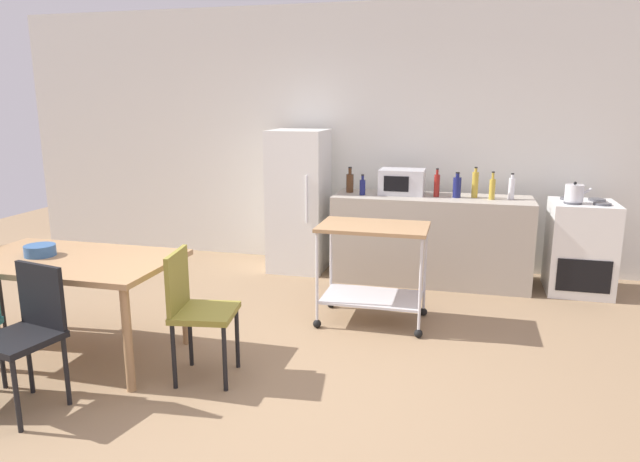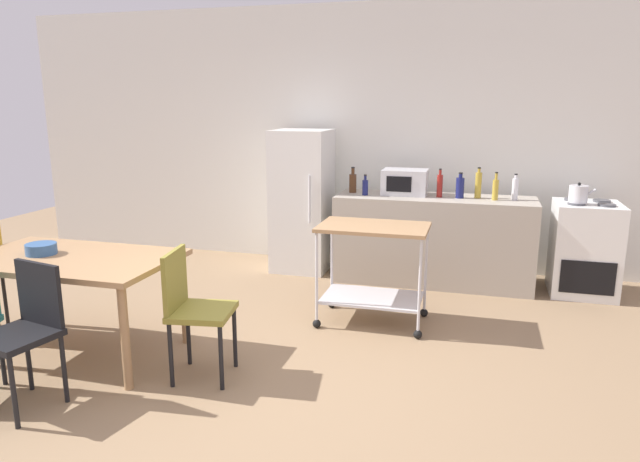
{
  "view_description": "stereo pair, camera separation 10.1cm",
  "coord_description": "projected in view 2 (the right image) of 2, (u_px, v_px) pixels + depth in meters",
  "views": [
    {
      "loc": [
        1.23,
        -3.31,
        1.86
      ],
      "look_at": [
        0.07,
        1.2,
        0.8
      ],
      "focal_mm": 32.27,
      "sensor_mm": 36.0,
      "label": 1
    },
    {
      "loc": [
        1.33,
        -3.28,
        1.86
      ],
      "look_at": [
        0.07,
        1.2,
        0.8
      ],
      "focal_mm": 32.27,
      "sensor_mm": 36.0,
      "label": 2
    }
  ],
  "objects": [
    {
      "name": "chair_olive",
      "position": [
        193.0,
        305.0,
        3.86
      ],
      "size": [
        0.46,
        0.46,
        0.89
      ],
      "rotation": [
        0.0,
        0.0,
        1.72
      ],
      "color": "olive",
      "rests_on": "ground_plane"
    },
    {
      "name": "bottle_olive_oil",
      "position": [
        478.0,
        185.0,
        5.75
      ],
      "size": [
        0.06,
        0.06,
        0.31
      ],
      "color": "gold",
      "rests_on": "kitchen_counter"
    },
    {
      "name": "bottle_vinegar",
      "position": [
        440.0,
        185.0,
        5.81
      ],
      "size": [
        0.06,
        0.06,
        0.29
      ],
      "color": "maroon",
      "rests_on": "kitchen_counter"
    },
    {
      "name": "bottle_hot_sauce",
      "position": [
        460.0,
        187.0,
        5.75
      ],
      "size": [
        0.08,
        0.08,
        0.26
      ],
      "color": "navy",
      "rests_on": "kitchen_counter"
    },
    {
      "name": "back_wall",
      "position": [
        361.0,
        137.0,
        6.52
      ],
      "size": [
        8.4,
        0.12,
        2.9
      ],
      "primitive_type": "cube",
      "color": "silver",
      "rests_on": "ground_plane"
    },
    {
      "name": "kitchen_counter",
      "position": [
        433.0,
        240.0,
        5.95
      ],
      "size": [
        2.0,
        0.64,
        0.9
      ],
      "primitive_type": "cube",
      "color": "#A89E8E",
      "rests_on": "ground_plane"
    },
    {
      "name": "kitchen_cart",
      "position": [
        373.0,
        258.0,
        4.81
      ],
      "size": [
        0.91,
        0.57,
        0.85
      ],
      "color": "#A37A51",
      "rests_on": "ground_plane"
    },
    {
      "name": "fruit_bowl",
      "position": [
        41.0,
        249.0,
        4.23
      ],
      "size": [
        0.22,
        0.22,
        0.08
      ],
      "primitive_type": "cylinder",
      "color": "#33598C",
      "rests_on": "dining_table"
    },
    {
      "name": "refrigerator",
      "position": [
        302.0,
        201.0,
        6.35
      ],
      "size": [
        0.6,
        0.63,
        1.55
      ],
      "color": "white",
      "rests_on": "ground_plane"
    },
    {
      "name": "kettle",
      "position": [
        578.0,
        194.0,
        5.4
      ],
      "size": [
        0.24,
        0.17,
        0.19
      ],
      "color": "silver",
      "rests_on": "stove_oven"
    },
    {
      "name": "bottle_soy_sauce",
      "position": [
        515.0,
        189.0,
        5.64
      ],
      "size": [
        0.06,
        0.06,
        0.26
      ],
      "color": "silver",
      "rests_on": "kitchen_counter"
    },
    {
      "name": "chair_black",
      "position": [
        26.0,
        326.0,
        3.5
      ],
      "size": [
        0.47,
        0.47,
        0.89
      ],
      "rotation": [
        0.0,
        0.0,
        -0.21
      ],
      "color": "black",
      "rests_on": "ground_plane"
    },
    {
      "name": "microwave",
      "position": [
        405.0,
        182.0,
        5.97
      ],
      "size": [
        0.46,
        0.35,
        0.26
      ],
      "color": "silver",
      "rests_on": "kitchen_counter"
    },
    {
      "name": "bottle_wine",
      "position": [
        495.0,
        189.0,
        5.63
      ],
      "size": [
        0.06,
        0.06,
        0.28
      ],
      "color": "gold",
      "rests_on": "kitchen_counter"
    },
    {
      "name": "ground_plane",
      "position": [
        261.0,
        385.0,
        3.84
      ],
      "size": [
        12.0,
        12.0,
        0.0
      ],
      "primitive_type": "plane",
      "color": "#8C7051"
    },
    {
      "name": "stove_oven",
      "position": [
        584.0,
        249.0,
        5.58
      ],
      "size": [
        0.6,
        0.61,
        0.92
      ],
      "color": "white",
      "rests_on": "ground_plane"
    },
    {
      "name": "bottle_soda",
      "position": [
        365.0,
        187.0,
        5.94
      ],
      "size": [
        0.06,
        0.06,
        0.21
      ],
      "color": "navy",
      "rests_on": "kitchen_counter"
    },
    {
      "name": "dining_table",
      "position": [
        71.0,
        267.0,
        4.2
      ],
      "size": [
        1.5,
        0.9,
        0.75
      ],
      "color": "#A37A51",
      "rests_on": "ground_plane"
    },
    {
      "name": "bottle_sparkling_water",
      "position": [
        353.0,
        182.0,
        6.1
      ],
      "size": [
        0.08,
        0.08,
        0.27
      ],
      "color": "#4C2D19",
      "rests_on": "kitchen_counter"
    }
  ]
}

